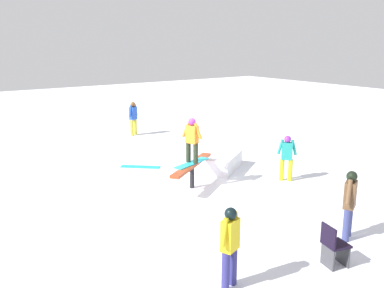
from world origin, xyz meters
name	(u,v)px	position (x,y,z in m)	size (l,w,h in m)	color
ground_plane	(192,188)	(0.00, 0.00, 0.00)	(60.00, 60.00, 0.00)	white
rail_feature	(192,167)	(0.00, 0.00, 0.65)	(2.38, 1.70, 0.77)	black
snow_kicker_ramp	(214,161)	(-1.76, -1.16, 0.27)	(1.80, 1.50, 0.54)	white
main_rider_on_rail	(192,141)	(0.00, 0.00, 1.45)	(1.45, 0.74, 1.38)	#26BED0
bystander_yellow	(230,243)	(2.56, 4.78, 0.87)	(0.62, 0.32, 1.54)	navy
bystander_brown	(350,201)	(-0.88, 4.80, 0.89)	(0.68, 0.40, 1.59)	#384077
bystander_teal	(287,156)	(-2.83, 1.16, 0.82)	(0.48, 0.51, 1.46)	yellow
bystander_blue	(133,117)	(-2.04, -7.66, 0.88)	(0.63, 0.40, 1.57)	yellow
loose_snowboard_cyan	(140,167)	(0.24, -2.82, 0.01)	(1.39, 0.28, 0.02)	#1BB6D2
folding_chair	(334,247)	(0.40, 5.39, 0.41)	(0.54, 0.54, 0.88)	#3F3F44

